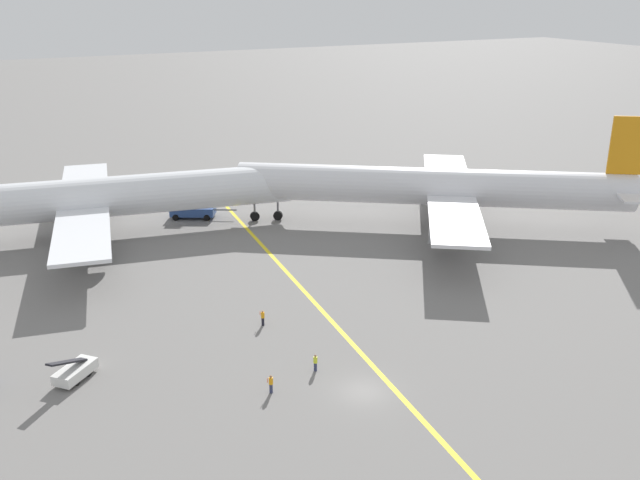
{
  "coord_description": "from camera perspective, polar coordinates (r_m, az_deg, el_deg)",
  "views": [
    {
      "loc": [
        -25.26,
        -42.96,
        31.76
      ],
      "look_at": [
        7.98,
        24.34,
        4.0
      ],
      "focal_mm": 39.1,
      "sensor_mm": 36.0,
      "label": 1
    }
  ],
  "objects": [
    {
      "name": "gse_belt_loader_portside",
      "position": [
        63.64,
        -19.44,
        -10.07
      ],
      "size": [
        4.42,
        4.3,
        3.02
      ],
      "color": "silver",
      "rests_on": "ground"
    },
    {
      "name": "ground_crew_marshaller_foreground",
      "position": [
        69.13,
        -4.71,
        -6.33
      ],
      "size": [
        0.39,
        0.44,
        1.65
      ],
      "color": "black",
      "rests_on": "ground"
    },
    {
      "name": "airliner_at_gate_left",
      "position": [
        96.34,
        -17.63,
        3.28
      ],
      "size": [
        56.02,
        43.57,
        15.72
      ],
      "color": "white",
      "rests_on": "ground"
    },
    {
      "name": "ground_crew_ramp_agent_by_cones",
      "position": [
        58.51,
        -4.04,
        -11.65
      ],
      "size": [
        0.5,
        0.36,
        1.64
      ],
      "color": "#2D3351",
      "rests_on": "ground"
    },
    {
      "name": "taxiway_stripe",
      "position": [
        68.02,
        1.79,
        -7.55
      ],
      "size": [
        9.61,
        119.69,
        0.01
      ],
      "primitive_type": "cube",
      "rotation": [
        0.0,
        0.0,
        -0.08
      ],
      "color": "yellow",
      "rests_on": "ground"
    },
    {
      "name": "pushback_tug",
      "position": [
        101.74,
        -10.47,
        2.48
      ],
      "size": [
        9.03,
        5.82,
        2.88
      ],
      "color": "#2D4C8C",
      "rests_on": "ground"
    },
    {
      "name": "ground_crew_wing_walker_right",
      "position": [
        61.36,
        -0.38,
        -9.99
      ],
      "size": [
        0.36,
        0.36,
        1.58
      ],
      "color": "#2D3351",
      "rests_on": "ground"
    },
    {
      "name": "ground_plane",
      "position": [
        59.1,
        3.6,
        -12.26
      ],
      "size": [
        600.0,
        600.0,
        0.0
      ],
      "primitive_type": "plane",
      "color": "slate"
    },
    {
      "name": "airliner_being_pushed",
      "position": [
        96.51,
        9.39,
        4.28
      ],
      "size": [
        51.68,
        39.1,
        15.82
      ],
      "color": "silver",
      "rests_on": "ground"
    }
  ]
}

